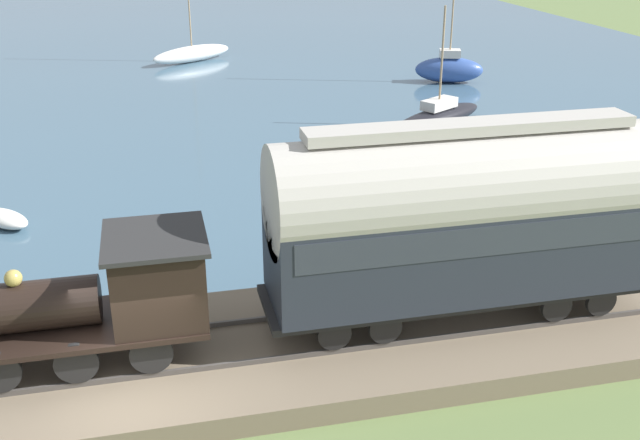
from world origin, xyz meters
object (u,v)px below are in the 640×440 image
(passenger_coach, at_px, (465,214))
(sailboat_blue, at_px, (449,68))
(sailboat_white, at_px, (192,53))
(steam_locomotive, at_px, (103,293))
(sailboat_black, at_px, (438,116))
(rowboat_far_out, at_px, (4,218))

(passenger_coach, xyz_separation_m, sailboat_blue, (26.89, -10.77, -2.39))
(sailboat_white, bearing_deg, steam_locomotive, 139.15)
(passenger_coach, height_order, sailboat_white, sailboat_white)
(passenger_coach, bearing_deg, sailboat_white, 5.64)
(passenger_coach, distance_m, sailboat_black, 19.32)
(steam_locomotive, bearing_deg, rowboat_far_out, 20.45)
(sailboat_blue, relative_size, sailboat_black, 1.57)
(passenger_coach, height_order, sailboat_blue, sailboat_blue)
(steam_locomotive, relative_size, sailboat_white, 0.64)
(sailboat_black, bearing_deg, sailboat_white, -4.32)
(steam_locomotive, height_order, rowboat_far_out, steam_locomotive)
(sailboat_blue, bearing_deg, passenger_coach, 176.25)
(sailboat_black, height_order, rowboat_far_out, sailboat_black)
(steam_locomotive, height_order, passenger_coach, passenger_coach)
(sailboat_white, bearing_deg, sailboat_black, 174.44)
(sailboat_blue, bearing_deg, sailboat_white, 73.24)
(steam_locomotive, relative_size, passenger_coach, 0.64)
(sailboat_black, distance_m, rowboat_far_out, 20.10)
(passenger_coach, relative_size, rowboat_far_out, 4.06)
(sailboat_white, bearing_deg, passenger_coach, 151.70)
(passenger_coach, height_order, sailboat_black, sailboat_black)
(rowboat_far_out, bearing_deg, sailboat_black, -17.60)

